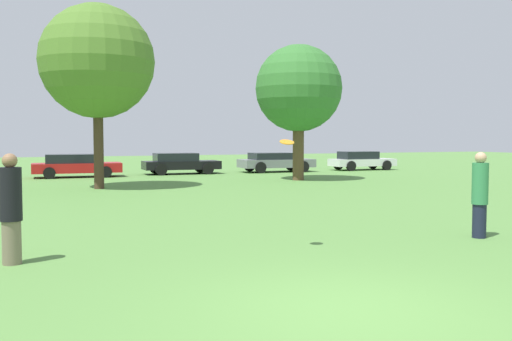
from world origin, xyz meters
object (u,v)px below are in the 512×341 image
Objects in this scene: frisbee at (287,142)px; parked_car_red at (75,165)px; person_catcher at (480,194)px; parked_car_black at (180,163)px; tree_2 at (299,89)px; parked_car_white at (361,160)px; person_thrower at (11,208)px; parked_car_grey at (275,161)px; tree_1 at (97,62)px.

parked_car_red is (-1.75, 22.24, -1.40)m from frisbee.
parked_car_black is at bearing -82.31° from person_catcher.
tree_2 is 10.79m from parked_car_white.
parked_car_grey is (14.85, 21.50, -0.30)m from person_thrower.
person_catcher is at bearing -87.23° from parked_car_black.
person_thrower is 0.28× the size of tree_2.
frisbee is (4.76, -0.78, 1.10)m from person_thrower.
parked_car_black is 5.96m from parked_car_grey.
tree_1 is at bearing -174.03° from tree_2.
person_catcher is 0.39× the size of parked_car_red.
tree_1 is 9.89m from tree_2.
person_thrower is at bearing -122.48° from parked_car_grey.
parked_car_black is at bearing 6.28° from parked_car_red.
frisbee is 0.04× the size of tree_2.
parked_car_red is 17.92m from parked_car_white.
tree_1 is 1.64× the size of parked_car_grey.
frisbee is at bearing -117.88° from tree_2.
frisbee is 0.06× the size of parked_car_grey.
frisbee is 24.50m from parked_car_grey.
person_catcher is at bearing -72.66° from parked_car_red.
parked_car_white is at bearing -110.71° from person_catcher.
person_thrower is 23.62m from parked_car_black.
tree_1 is (-1.49, 14.70, 3.19)m from frisbee.
tree_1 is (3.27, 13.92, 4.29)m from person_thrower.
frisbee is at bearing -124.13° from parked_car_white.
tree_1 reaches higher than frisbee.
tree_2 reaches higher than frisbee.
parked_car_white is at bearing 52.49° from person_thrower.
frisbee is (-4.38, 0.35, 1.12)m from person_catcher.
person_thrower is at bearing -131.20° from tree_2.
tree_1 is (-5.88, 15.05, 4.31)m from person_catcher.
person_thrower is 14.92m from tree_1.
person_catcher is at bearing -0.00° from person_thrower.
parked_car_grey is (11.58, 7.59, -4.59)m from tree_1.
parked_car_red is at bearing 89.08° from person_thrower.
tree_2 is at bearing -56.74° from parked_car_black.
person_catcher is 4.54m from frisbee.
person_catcher reaches higher than parked_car_grey.
frisbee is 0.06× the size of parked_car_white.
parked_car_red is at bearing -67.74° from person_catcher.
tree_2 is 7.82m from parked_car_grey.
tree_1 reaches higher than parked_car_red.
parked_car_grey is at bearing -1.48° from parked_car_black.
tree_1 is at bearing -85.88° from parked_car_red.
parked_car_black is (-0.25, 23.02, -0.28)m from person_catcher.
person_thrower is 0.40× the size of parked_car_red.
parked_car_white is (16.17, 22.03, -1.41)m from frisbee.
frisbee is at bearing 2.50° from person_catcher.
parked_car_red is 5.90m from parked_car_black.
person_catcher is 16.94m from tree_2.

